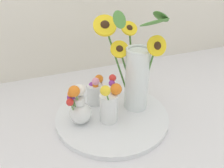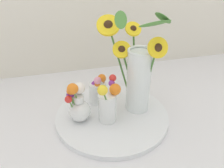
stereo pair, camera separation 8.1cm
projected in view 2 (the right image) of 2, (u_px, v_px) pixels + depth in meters
The scene contains 6 objects.
ground_plane at pixel (105, 126), 0.85m from camera, with size 6.00×6.00×0.00m, color silver.
serving_tray at pixel (112, 115), 0.89m from camera, with size 0.45×0.45×0.02m.
mason_jar_sunflowers at pixel (138, 72), 0.84m from camera, with size 0.26×0.24×0.42m.
vase_small_center at pixel (108, 103), 0.81m from camera, with size 0.09×0.11×0.18m.
vase_bulb_right at pixel (78, 105), 0.82m from camera, with size 0.09×0.08×0.17m.
vase_small_back at pixel (98, 90), 0.93m from camera, with size 0.08×0.07×0.13m.
Camera 2 is at (-0.14, -0.64, 0.57)m, focal length 35.00 mm.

